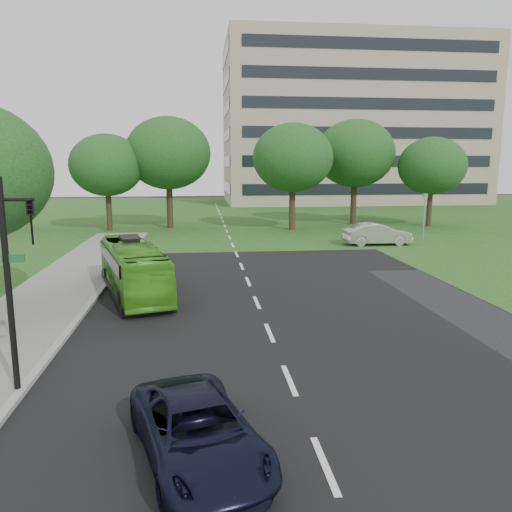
# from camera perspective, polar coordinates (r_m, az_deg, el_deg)

# --- Properties ---
(ground) EXTENTS (160.00, 160.00, 0.00)m
(ground) POSITION_cam_1_polar(r_m,az_deg,el_deg) (19.84, 0.75, -6.93)
(ground) COLOR black
(ground) RESTS_ON ground
(street_surfaces) EXTENTS (120.00, 120.00, 0.15)m
(street_surfaces) POSITION_cam_1_polar(r_m,az_deg,el_deg) (42.01, -3.61, 2.28)
(street_surfaces) COLOR black
(street_surfaces) RESTS_ON ground
(office_building) EXTENTS (40.10, 20.10, 25.00)m
(office_building) POSITION_cam_1_polar(r_m,az_deg,el_deg) (84.60, 10.70, 14.62)
(office_building) COLOR gray
(office_building) RESTS_ON ground
(tree_park_a) EXTENTS (6.55, 6.55, 8.70)m
(tree_park_a) POSITION_cam_1_polar(r_m,az_deg,el_deg) (47.40, -16.70, 9.90)
(tree_park_a) COLOR black
(tree_park_a) RESTS_ON ground
(tree_park_b) EXTENTS (7.91, 7.91, 10.37)m
(tree_park_b) POSITION_cam_1_polar(r_m,az_deg,el_deg) (48.11, -10.01, 11.48)
(tree_park_b) COLOR black
(tree_park_b) RESTS_ON ground
(tree_park_c) EXTENTS (7.28, 7.28, 9.67)m
(tree_park_c) POSITION_cam_1_polar(r_m,az_deg,el_deg) (46.02, 4.22, 11.12)
(tree_park_c) COLOR black
(tree_park_c) RESTS_ON ground
(tree_park_d) EXTENTS (7.87, 7.87, 10.41)m
(tree_park_d) POSITION_cam_1_polar(r_m,az_deg,el_deg) (51.60, 11.27, 11.41)
(tree_park_d) COLOR black
(tree_park_d) RESTS_ON ground
(tree_park_e) EXTENTS (6.44, 6.44, 8.59)m
(tree_park_e) POSITION_cam_1_polar(r_m,az_deg,el_deg) (51.53, 19.47, 9.68)
(tree_park_e) COLOR black
(tree_park_e) RESTS_ON ground
(tree_park_f) EXTENTS (6.11, 6.11, 8.16)m
(tree_park_f) POSITION_cam_1_polar(r_m,az_deg,el_deg) (50.08, -26.53, 8.86)
(tree_park_f) COLOR black
(tree_park_f) RESTS_ON ground
(bus) EXTENTS (4.32, 8.80, 2.39)m
(bus) POSITION_cam_1_polar(r_m,az_deg,el_deg) (23.71, -13.86, -1.40)
(bus) COLOR #48A620
(bus) RESTS_ON ground
(sedan) EXTENTS (5.04, 1.83, 1.65)m
(sedan) POSITION_cam_1_polar(r_m,az_deg,el_deg) (38.48, 13.69, 2.46)
(sedan) COLOR silver
(sedan) RESTS_ON ground
(suv) EXTENTS (3.31, 5.01, 1.28)m
(suv) POSITION_cam_1_polar(r_m,az_deg,el_deg) (10.64, -6.66, -19.27)
(suv) COLOR black
(suv) RESTS_ON ground
(traffic_light) EXTENTS (0.90, 0.26, 5.62)m
(traffic_light) POSITION_cam_1_polar(r_m,az_deg,el_deg) (13.87, -25.90, -1.45)
(traffic_light) COLOR black
(traffic_light) RESTS_ON ground
(camera_pole) EXTENTS (0.31, 0.26, 3.71)m
(camera_pole) POSITION_cam_1_polar(r_m,az_deg,el_deg) (41.53, 18.70, 4.95)
(camera_pole) COLOR gray
(camera_pole) RESTS_ON ground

